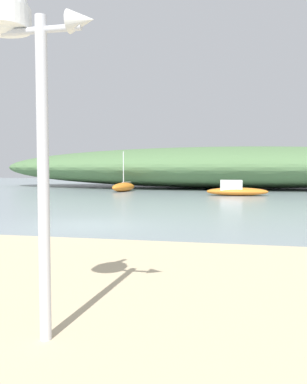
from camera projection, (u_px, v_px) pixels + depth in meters
ground_plane at (86, 225)px, 14.03m from camera, size 120.00×120.00×0.00m
distant_hill at (227, 167)px, 40.31m from camera, size 47.49×14.53×4.06m
mast_structure at (13, 40)px, 4.11m from camera, size 1.28×0.58×3.67m
sailboat_west_reach at (124, 187)px, 34.09m from camera, size 1.76×3.47×3.35m
motorboat_near_shore at (236, 190)px, 29.04m from camera, size 4.44×1.67×1.11m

